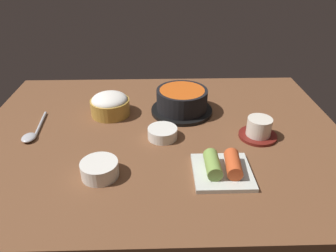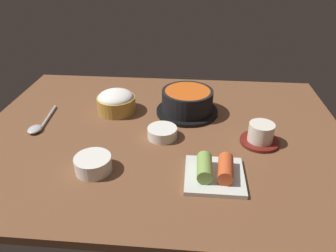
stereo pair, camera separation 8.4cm
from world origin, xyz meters
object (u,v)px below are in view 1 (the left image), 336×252
at_px(spoon, 33,133).
at_px(tea_cup_with_saucer, 259,129).
at_px(rice_bowl, 110,104).
at_px(side_bowl_near, 100,169).
at_px(kimchi_plate, 223,168).
at_px(stone_pot, 182,101).
at_px(banchan_cup_center, 163,133).

bearing_deg(spoon, tea_cup_with_saucer, -2.32).
xyz_separation_m(rice_bowl, side_bowl_near, (0.01, -0.29, -0.01)).
height_order(tea_cup_with_saucer, kimchi_plate, tea_cup_with_saucer).
bearing_deg(kimchi_plate, side_bowl_near, 179.77).
distance_m(stone_pot, banchan_cup_center, 0.16).
distance_m(tea_cup_with_saucer, kimchi_plate, 0.19).
bearing_deg(tea_cup_with_saucer, kimchi_plate, -128.91).
height_order(kimchi_plate, spoon, kimchi_plate).
height_order(tea_cup_with_saucer, banchan_cup_center, tea_cup_with_saucer).
xyz_separation_m(rice_bowl, spoon, (-0.19, -0.11, -0.03)).
distance_m(banchan_cup_center, spoon, 0.35).
relative_size(stone_pot, tea_cup_with_saucer, 1.84).
xyz_separation_m(stone_pot, banchan_cup_center, (-0.06, -0.14, -0.02)).
relative_size(stone_pot, banchan_cup_center, 2.36).
bearing_deg(banchan_cup_center, spoon, 176.59).
distance_m(stone_pot, rice_bowl, 0.21).
bearing_deg(rice_bowl, side_bowl_near, -87.43).
bearing_deg(stone_pot, side_bowl_near, -123.99).
height_order(stone_pot, side_bowl_near, stone_pot).
bearing_deg(side_bowl_near, banchan_cup_center, 47.40).
relative_size(stone_pot, kimchi_plate, 1.42).
relative_size(rice_bowl, spoon, 0.69).
relative_size(banchan_cup_center, side_bowl_near, 0.94).
relative_size(banchan_cup_center, spoon, 0.47).
bearing_deg(stone_pot, spoon, -163.11).
bearing_deg(stone_pot, rice_bowl, -177.59).
bearing_deg(tea_cup_with_saucer, spoon, 177.68).
bearing_deg(rice_bowl, stone_pot, 2.41).
distance_m(kimchi_plate, spoon, 0.51).
height_order(banchan_cup_center, kimchi_plate, kimchi_plate).
bearing_deg(spoon, side_bowl_near, -39.92).
relative_size(stone_pot, spoon, 1.10).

